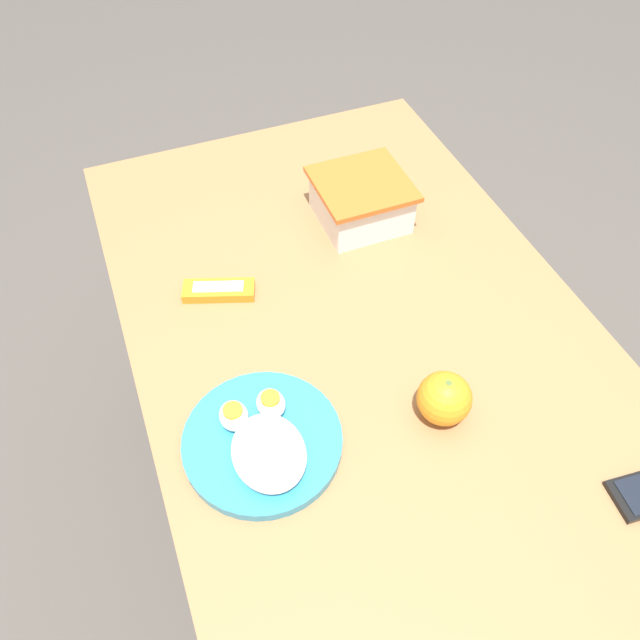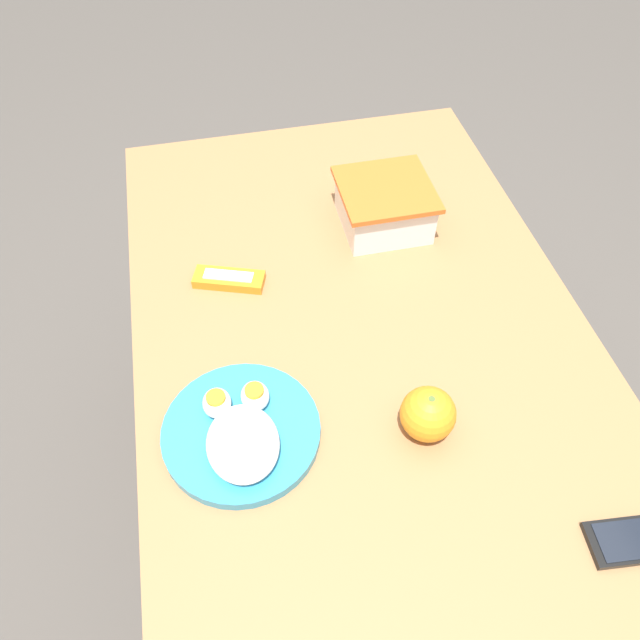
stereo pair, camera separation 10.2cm
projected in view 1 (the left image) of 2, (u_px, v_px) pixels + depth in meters
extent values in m
plane|color=#4C4742|center=(353.00, 514.00, 1.59)|extent=(10.00, 10.00, 0.00)
cube|color=#996B42|center=(370.00, 346.00, 1.05)|extent=(1.30, 0.76, 0.03)
cylinder|color=brown|center=(154.00, 298.00, 1.60)|extent=(0.06, 0.06, 0.69)
cylinder|color=brown|center=(379.00, 236.00, 1.75)|extent=(0.06, 0.06, 0.69)
cube|color=white|center=(361.00, 203.00, 1.20)|extent=(0.15, 0.16, 0.08)
cube|color=beige|center=(361.00, 209.00, 1.21)|extent=(0.14, 0.14, 0.05)
cube|color=orange|center=(362.00, 184.00, 1.16)|extent=(0.17, 0.17, 0.01)
ellipsoid|color=tan|center=(353.00, 204.00, 1.19)|extent=(0.05, 0.05, 0.03)
sphere|color=orange|center=(444.00, 398.00, 0.91)|extent=(0.08, 0.08, 0.08)
cylinder|color=#4C662D|center=(449.00, 384.00, 0.88)|extent=(0.01, 0.01, 0.00)
cylinder|color=teal|center=(263.00, 441.00, 0.90)|extent=(0.23, 0.23, 0.02)
ellipsoid|color=white|center=(269.00, 452.00, 0.86)|extent=(0.13, 0.10, 0.04)
ellipsoid|color=white|center=(234.00, 416.00, 0.91)|extent=(0.05, 0.04, 0.03)
cylinder|color=#F4A823|center=(233.00, 410.00, 0.89)|extent=(0.03, 0.03, 0.01)
ellipsoid|color=white|center=(271.00, 404.00, 0.92)|extent=(0.05, 0.04, 0.03)
cylinder|color=#F4A823|center=(270.00, 398.00, 0.91)|extent=(0.03, 0.03, 0.01)
cube|color=orange|center=(219.00, 290.00, 1.09)|extent=(0.08, 0.13, 0.02)
cube|color=white|center=(218.00, 287.00, 1.09)|extent=(0.05, 0.09, 0.00)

